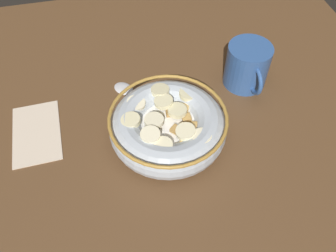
{
  "coord_description": "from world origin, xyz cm",
  "views": [
    {
      "loc": [
        35.2,
        -8.12,
        48.93
      ],
      "look_at": [
        0.0,
        0.0,
        3.0
      ],
      "focal_mm": 37.12,
      "sensor_mm": 36.0,
      "label": 1
    }
  ],
  "objects_px": {
    "cereal_bowl": "(168,126)",
    "coffee_mug": "(247,66)",
    "folded_napkin": "(36,132)",
    "spoon": "(130,92)"
  },
  "relations": [
    {
      "from": "coffee_mug",
      "to": "folded_napkin",
      "type": "xyz_separation_m",
      "value": [
        0.04,
        -0.4,
        -0.04
      ]
    },
    {
      "from": "cereal_bowl",
      "to": "coffee_mug",
      "type": "relative_size",
      "value": 1.79
    },
    {
      "from": "folded_napkin",
      "to": "spoon",
      "type": "bearing_deg",
      "value": 108.51
    },
    {
      "from": "spoon",
      "to": "folded_napkin",
      "type": "bearing_deg",
      "value": -71.49
    },
    {
      "from": "cereal_bowl",
      "to": "spoon",
      "type": "height_order",
      "value": "cereal_bowl"
    },
    {
      "from": "coffee_mug",
      "to": "folded_napkin",
      "type": "relative_size",
      "value": 0.81
    },
    {
      "from": "cereal_bowl",
      "to": "folded_napkin",
      "type": "height_order",
      "value": "cereal_bowl"
    },
    {
      "from": "coffee_mug",
      "to": "folded_napkin",
      "type": "height_order",
      "value": "coffee_mug"
    },
    {
      "from": "cereal_bowl",
      "to": "coffee_mug",
      "type": "distance_m",
      "value": 0.2
    },
    {
      "from": "spoon",
      "to": "cereal_bowl",
      "type": "bearing_deg",
      "value": 21.43
    }
  ]
}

